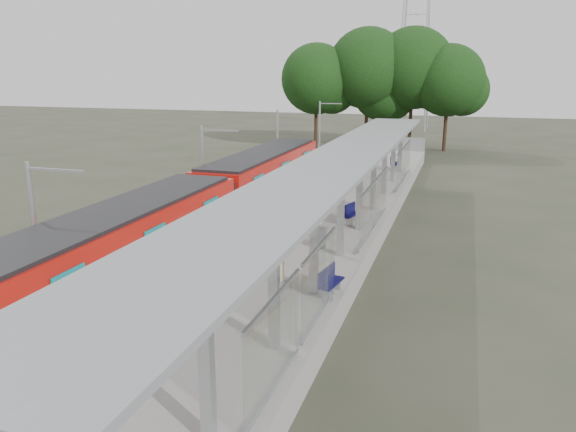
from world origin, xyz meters
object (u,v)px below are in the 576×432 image
(bench_mid, at_px, (350,213))
(bench_far, at_px, (394,162))
(train, at_px, (210,207))
(bench_near, at_px, (329,281))
(info_pillar_far, at_px, (318,221))
(info_pillar_near, at_px, (278,257))
(litter_bin, at_px, (323,236))

(bench_mid, distance_m, bench_far, 15.59)
(train, bearing_deg, bench_far, 71.89)
(bench_near, xyz_separation_m, info_pillar_far, (-2.03, 6.23, 0.21))
(bench_near, bearing_deg, info_pillar_near, 168.67)
(bench_near, xyz_separation_m, bench_mid, (-1.12, 8.92, 0.00))
(info_pillar_near, height_order, litter_bin, info_pillar_near)
(bench_near, bearing_deg, train, 148.80)
(train, height_order, info_pillar_near, train)
(bench_mid, bearing_deg, bench_near, -65.88)
(info_pillar_near, distance_m, info_pillar_far, 5.48)
(bench_near, bearing_deg, info_pillar_far, 117.00)
(bench_far, bearing_deg, litter_bin, -86.63)
(bench_far, height_order, info_pillar_near, info_pillar_near)
(info_pillar_near, bearing_deg, bench_far, 80.07)
(train, distance_m, bench_mid, 6.64)
(bench_far, bearing_deg, bench_near, -82.96)
(bench_far, relative_size, info_pillar_far, 1.01)
(train, xyz_separation_m, bench_far, (6.07, 18.56, -0.48))
(bench_far, distance_m, litter_bin, 19.63)
(bench_far, xyz_separation_m, litter_bin, (-0.48, -19.62, -0.11))
(bench_near, relative_size, info_pillar_near, 0.71)
(train, bearing_deg, bench_mid, 26.69)
(bench_far, height_order, litter_bin, bench_far)
(train, distance_m, info_pillar_far, 5.03)
(bench_mid, distance_m, info_pillar_far, 2.84)
(bench_near, relative_size, info_pillar_far, 0.86)
(train, relative_size, info_pillar_near, 14.20)
(train, height_order, bench_far, train)
(bench_far, relative_size, litter_bin, 1.77)
(train, bearing_deg, info_pillar_far, 3.24)
(bench_far, bearing_deg, train, -103.33)
(info_pillar_far, bearing_deg, litter_bin, -85.61)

